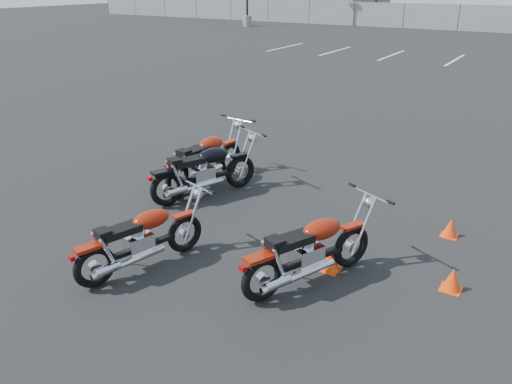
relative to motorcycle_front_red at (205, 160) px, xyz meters
The scene contains 9 objects.
ground 2.40m from the motorcycle_front_red, 47.42° to the right, with size 120.00×120.00×0.00m, color black.
motorcycle_front_red is the anchor object (origin of this frame).
motorcycle_second_black 0.57m from the motorcycle_front_red, 54.07° to the right, with size 1.24×2.05×1.03m.
motorcycle_third_red 2.96m from the motorcycle_front_red, 68.70° to the right, with size 0.94×1.90×0.94m.
motorcycle_rear_red 3.62m from the motorcycle_front_red, 32.22° to the right, with size 1.22×1.98×0.99m.
training_cone_near 3.52m from the motorcycle_front_red, 25.56° to the right, with size 0.26×0.26×0.31m.
training_cone_far 4.76m from the motorcycle_front_red, 14.03° to the right, with size 0.25×0.25×0.30m.
training_cone_extra 4.30m from the motorcycle_front_red, ahead, with size 0.24×0.24×0.28m.
parking_line_stripes 18.30m from the motorcycle_front_red, 92.85° to the left, with size 15.12×4.00×0.01m.
Camera 1 is at (3.71, -5.02, 3.49)m, focal length 35.00 mm.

